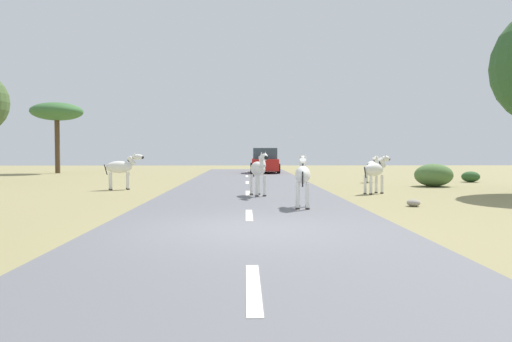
# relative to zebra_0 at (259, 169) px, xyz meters

# --- Properties ---
(ground_plane) EXTENTS (90.00, 90.00, 0.00)m
(ground_plane) POSITION_rel_zebra_0_xyz_m (-0.40, -6.96, -0.94)
(ground_plane) COLOR #8E8456
(road) EXTENTS (6.00, 64.00, 0.05)m
(road) POSITION_rel_zebra_0_xyz_m (-0.36, -6.96, -0.91)
(road) COLOR slate
(road) RESTS_ON ground_plane
(lane_markings) EXTENTS (0.16, 56.00, 0.01)m
(lane_markings) POSITION_rel_zebra_0_xyz_m (-0.36, -7.96, -0.88)
(lane_markings) COLOR silver
(lane_markings) RESTS_ON road
(zebra_0) EXTENTS (0.69, 1.54, 1.49)m
(zebra_0) POSITION_rel_zebra_0_xyz_m (0.00, 0.00, 0.00)
(zebra_0) COLOR silver
(zebra_0) RESTS_ON road
(zebra_1) EXTENTS (1.50, 0.84, 1.50)m
(zebra_1) POSITION_rel_zebra_0_xyz_m (-5.44, 3.39, -0.04)
(zebra_1) COLOR silver
(zebra_1) RESTS_ON ground_plane
(zebra_2) EXTENTS (1.02, 1.28, 1.38)m
(zebra_2) POSITION_rel_zebra_0_xyz_m (5.93, 7.97, -0.11)
(zebra_2) COLOR silver
(zebra_2) RESTS_ON ground_plane
(zebra_3) EXTENTS (1.31, 1.12, 1.45)m
(zebra_3) POSITION_rel_zebra_0_xyz_m (4.28, 1.29, -0.07)
(zebra_3) COLOR silver
(zebra_3) RESTS_ON ground_plane
(zebra_4) EXTENTS (0.52, 1.52, 1.43)m
(zebra_4) POSITION_rel_zebra_0_xyz_m (1.07, -3.46, -0.03)
(zebra_4) COLOR silver
(zebra_4) RESTS_ON road
(car_0) EXTENTS (2.05, 4.36, 1.74)m
(car_0) POSITION_rel_zebra_0_xyz_m (0.92, 17.95, -0.09)
(car_0) COLOR red
(car_0) RESTS_ON road
(tree_3) EXTENTS (3.61, 3.61, 5.03)m
(tree_3) POSITION_rel_zebra_0_xyz_m (-13.87, 18.67, 3.40)
(tree_3) COLOR #4C3823
(tree_3) RESTS_ON ground_plane
(bush_0) EXTENTS (1.67, 1.50, 1.00)m
(bush_0) POSITION_rel_zebra_0_xyz_m (7.87, 4.96, -0.44)
(bush_0) COLOR #4C7038
(bush_0) RESTS_ON ground_plane
(bush_1) EXTENTS (0.90, 0.81, 0.54)m
(bush_1) POSITION_rel_zebra_0_xyz_m (10.94, 7.96, -0.67)
(bush_1) COLOR #2D5628
(bush_1) RESTS_ON ground_plane
(rock_0) EXTENTS (0.37, 0.39, 0.20)m
(rock_0) POSITION_rel_zebra_0_xyz_m (4.26, -2.80, -0.84)
(rock_0) COLOR gray
(rock_0) RESTS_ON ground_plane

